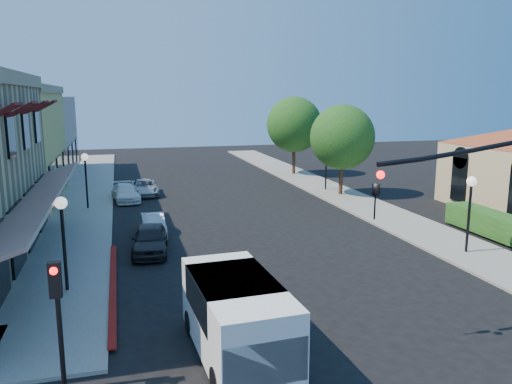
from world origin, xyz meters
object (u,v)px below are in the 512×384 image
object	(u,v)px
lamppost_right_near	(471,195)
lamppost_left_far	(85,167)
white_van	(237,314)
parked_car_a	(150,239)
lamppost_right_far	(326,155)
parked_car_c	(126,193)
street_tree_a	(342,137)
parked_car_d	(144,187)
parked_car_b	(153,225)
lamppost_left_near	(62,220)
street_tree_b	(294,125)
secondary_signal	(57,302)

from	to	relation	value
lamppost_right_near	lamppost_left_far	bearing A→B (deg)	140.53
white_van	parked_car_a	size ratio (longest dim) A/B	1.31
lamppost_right_far	parked_car_c	distance (m)	14.81
street_tree_a	lamppost_right_near	bearing A→B (deg)	-91.23
lamppost_left_far	parked_car_d	xyz separation A→B (m)	(3.70, 4.00, -2.18)
parked_car_d	parked_car_b	bearing A→B (deg)	-91.88
white_van	lamppost_left_far	bearing A→B (deg)	103.81
lamppost_right_far	parked_car_a	world-z (taller)	lamppost_right_far
lamppost_right_near	lamppost_right_far	size ratio (longest dim) A/B	1.00
street_tree_a	lamppost_left_near	size ratio (longest dim) A/B	1.82
street_tree_b	lamppost_right_near	xyz separation A→B (m)	(-0.30, -24.00, -1.81)
street_tree_b	parked_car_b	bearing A→B (deg)	-128.96
white_van	secondary_signal	bearing A→B (deg)	-173.04
street_tree_a	lamppost_left_near	bearing A→B (deg)	-141.02
lamppost_left_far	white_van	world-z (taller)	lamppost_left_far
lamppost_left_far	white_van	xyz separation A→B (m)	(4.93, -20.05, -1.48)
lamppost_right_far	white_van	world-z (taller)	lamppost_right_far
street_tree_a	white_van	bearing A→B (deg)	-121.67
parked_car_b	street_tree_b	bearing A→B (deg)	49.91
street_tree_b	lamppost_left_near	bearing A→B (deg)	-125.79
white_van	parked_car_d	xyz separation A→B (m)	(-1.23, 24.05, -0.69)
parked_car_c	parked_car_b	bearing A→B (deg)	-89.71
lamppost_right_far	parked_car_d	distance (m)	13.62
lamppost_left_near	parked_car_c	size ratio (longest dim) A/B	0.91
parked_car_b	lamppost_left_far	bearing A→B (deg)	116.05
lamppost_left_far	lamppost_right_near	bearing A→B (deg)	-39.47
white_van	lamppost_right_far	bearing A→B (deg)	61.31
lamppost_left_near	lamppost_right_far	distance (m)	23.35
lamppost_left_far	white_van	bearing A→B (deg)	-76.19
lamppost_left_far	lamppost_right_far	xyz separation A→B (m)	(17.00, 2.00, 0.00)
secondary_signal	white_van	distance (m)	4.59
lamppost_left_far	lamppost_right_near	size ratio (longest dim) A/B	1.00
secondary_signal	lamppost_right_near	world-z (taller)	lamppost_right_near
street_tree_b	lamppost_right_near	distance (m)	24.07
street_tree_b	parked_car_c	world-z (taller)	street_tree_b
white_van	parked_car_d	distance (m)	24.09
lamppost_right_near	street_tree_a	bearing A→B (deg)	88.77
lamppost_left_far	street_tree_b	bearing A→B (deg)	30.03
lamppost_left_far	parked_car_b	distance (m)	8.14
parked_car_b	parked_car_d	bearing A→B (deg)	88.23
parked_car_b	parked_car_c	world-z (taller)	parked_car_c
secondary_signal	parked_car_a	distance (m)	11.06
lamppost_right_near	parked_car_c	distance (m)	21.91
parked_car_a	parked_car_c	xyz separation A→B (m)	(-0.87, 12.15, -0.08)
parked_car_c	white_van	bearing A→B (deg)	-90.74
parked_car_d	parked_car_c	bearing A→B (deg)	-127.34
street_tree_b	lamppost_left_far	size ratio (longest dim) A/B	1.97
secondary_signal	lamppost_left_near	size ratio (longest dim) A/B	0.93
street_tree_a	parked_car_b	xyz separation A→B (m)	(-13.72, -6.97, -3.66)
secondary_signal	parked_car_c	bearing A→B (deg)	85.34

